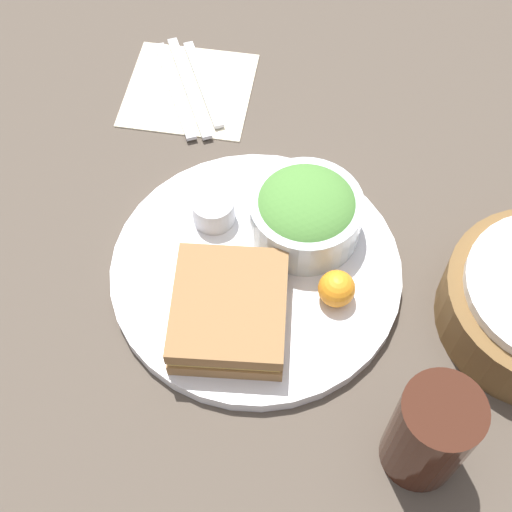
{
  "coord_description": "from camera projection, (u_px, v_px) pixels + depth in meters",
  "views": [
    {
      "loc": [
        0.37,
        0.06,
        0.64
      ],
      "look_at": [
        0.0,
        0.0,
        0.04
      ],
      "focal_mm": 50.0,
      "sensor_mm": 36.0,
      "label": 1
    }
  ],
  "objects": [
    {
      "name": "plate",
      "position": [
        256.0,
        271.0,
        0.73
      ],
      "size": [
        0.3,
        0.3,
        0.02
      ],
      "primitive_type": "cylinder",
      "color": "silver",
      "rests_on": "ground_plane"
    },
    {
      "name": "salad_bowl",
      "position": [
        306.0,
        212.0,
        0.72
      ],
      "size": [
        0.12,
        0.12,
        0.06
      ],
      "color": "silver",
      "rests_on": "plate"
    },
    {
      "name": "orange_wedge",
      "position": [
        337.0,
        289.0,
        0.69
      ],
      "size": [
        0.04,
        0.04,
        0.04
      ],
      "primitive_type": "sphere",
      "color": "orange",
      "rests_on": "plate"
    },
    {
      "name": "drink_glass",
      "position": [
        430.0,
        433.0,
        0.59
      ],
      "size": [
        0.07,
        0.07,
        0.12
      ],
      "primitive_type": "cylinder",
      "color": "#38190F",
      "rests_on": "ground_plane"
    },
    {
      "name": "ground_plane",
      "position": [
        256.0,
        275.0,
        0.74
      ],
      "size": [
        4.0,
        4.0,
        0.0
      ],
      "primitive_type": "plane",
      "color": "#4C4238"
    },
    {
      "name": "knife",
      "position": [
        189.0,
        86.0,
        0.87
      ],
      "size": [
        0.16,
        0.09,
        0.01
      ],
      "primitive_type": "cube",
      "rotation": [
        0.0,
        0.0,
        3.6
      ],
      "color": "silver",
      "rests_on": "napkin"
    },
    {
      "name": "sandwich",
      "position": [
        229.0,
        311.0,
        0.68
      ],
      "size": [
        0.13,
        0.12,
        0.04
      ],
      "color": "olive",
      "rests_on": "plate"
    },
    {
      "name": "fork",
      "position": [
        175.0,
        90.0,
        0.87
      ],
      "size": [
        0.15,
        0.09,
        0.01
      ],
      "primitive_type": "cube",
      "rotation": [
        0.0,
        0.0,
        3.6
      ],
      "color": "silver",
      "rests_on": "napkin"
    },
    {
      "name": "spoon",
      "position": [
        203.0,
        83.0,
        0.88
      ],
      "size": [
        0.14,
        0.08,
        0.01
      ],
      "primitive_type": "cube",
      "rotation": [
        0.0,
        0.0,
        3.6
      ],
      "color": "silver",
      "rests_on": "napkin"
    },
    {
      "name": "napkin",
      "position": [
        189.0,
        89.0,
        0.88
      ],
      "size": [
        0.15,
        0.15,
        0.0
      ],
      "primitive_type": "cube",
      "color": "beige",
      "rests_on": "ground_plane"
    },
    {
      "name": "dressing_cup",
      "position": [
        213.0,
        210.0,
        0.74
      ],
      "size": [
        0.04,
        0.04,
        0.03
      ],
      "primitive_type": "cylinder",
      "color": "#B7B7BC",
      "rests_on": "plate"
    }
  ]
}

